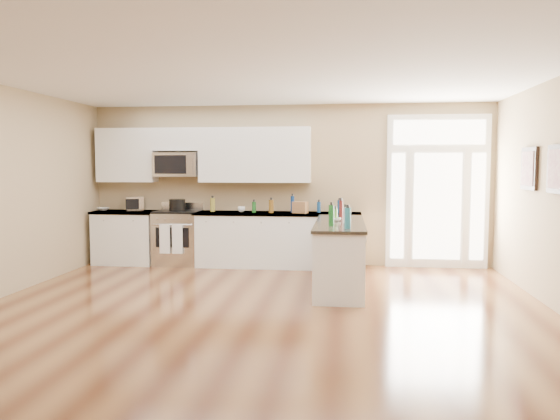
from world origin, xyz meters
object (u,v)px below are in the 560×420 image
Objects in this scene: peninsula_cabinet at (340,257)px; stockpot at (177,205)px; toaster_oven at (135,204)px; kitchen_range at (178,237)px.

peninsula_cabinet is 3.27m from stockpot.
stockpot is 0.80m from toaster_oven.
kitchen_range is 3.84× the size of stockpot.
peninsula_cabinet is at bearing -26.98° from kitchen_range.
stockpot is 0.97× the size of toaster_oven.
stockpot is at bearing -26.96° from toaster_oven.
stockpot reaches higher than peninsula_cabinet.
toaster_oven is (-0.79, 0.06, 0.01)m from stockpot.
toaster_oven reaches higher than stockpot.
stockpot is (-0.01, 0.02, 0.58)m from kitchen_range.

